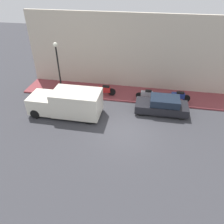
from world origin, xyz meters
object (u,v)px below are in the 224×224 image
delivery_van (67,103)px  motorcycle_red (105,90)px  motorcycle_blue (178,96)px  streetlamp (58,60)px  parked_car (162,105)px  scooter_silver (147,94)px

delivery_van → motorcycle_red: delivery_van is taller
motorcycle_blue → motorcycle_red: bearing=90.7°
delivery_van → streetlamp: streetlamp is taller
parked_car → motorcycle_blue: 2.20m
motorcycle_blue → streetlamp: size_ratio=0.45×
parked_car → streetlamp: 8.97m
scooter_silver → motorcycle_red: (0.11, 3.59, 0.03)m
delivery_van → scooter_silver: delivery_van is taller
parked_car → motorcycle_red: 5.12m
scooter_silver → motorcycle_red: size_ratio=0.91×
delivery_van → motorcycle_red: bearing=-34.3°
delivery_van → scooter_silver: (3.09, -5.77, -0.44)m
parked_car → motorcycle_red: (1.71, 4.83, -0.03)m
motorcycle_red → motorcycle_blue: bearing=-89.3°
delivery_van → motorcycle_blue: delivery_van is taller
streetlamp → parked_car: bearing=-98.4°
parked_car → delivery_van: 7.18m
parked_car → motorcycle_blue: bearing=-35.9°
scooter_silver → motorcycle_blue: (0.18, -2.53, 0.01)m
parked_car → delivery_van: size_ratio=0.74×
scooter_silver → streetlamp: 7.73m
parked_car → motorcycle_blue: (1.78, -1.29, -0.05)m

